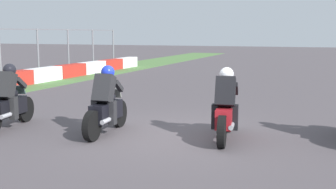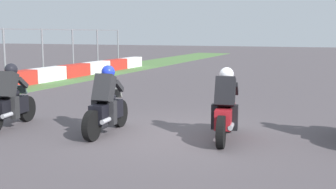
% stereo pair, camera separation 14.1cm
% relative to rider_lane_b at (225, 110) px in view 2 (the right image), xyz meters
% --- Properties ---
extents(ground_plane, '(120.00, 120.00, 0.00)m').
position_rel_rider_lane_b_xyz_m(ground_plane, '(-0.07, 1.26, -0.62)').
color(ground_plane, '#4F474C').
extents(rider_lane_b, '(2.04, 0.59, 1.51)m').
position_rel_rider_lane_b_xyz_m(rider_lane_b, '(0.00, 0.00, 0.00)').
color(rider_lane_b, black).
rests_on(rider_lane_b, ground_plane).
extents(rider_lane_c, '(2.04, 0.55, 1.51)m').
position_rel_rider_lane_b_xyz_m(rider_lane_c, '(-0.46, 2.57, 0.00)').
color(rider_lane_c, black).
rests_on(rider_lane_c, ground_plane).
extents(rider_lane_d, '(2.04, 0.61, 1.51)m').
position_rel_rider_lane_b_xyz_m(rider_lane_d, '(-0.79, 4.99, 0.00)').
color(rider_lane_d, black).
rests_on(rider_lane_d, ground_plane).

